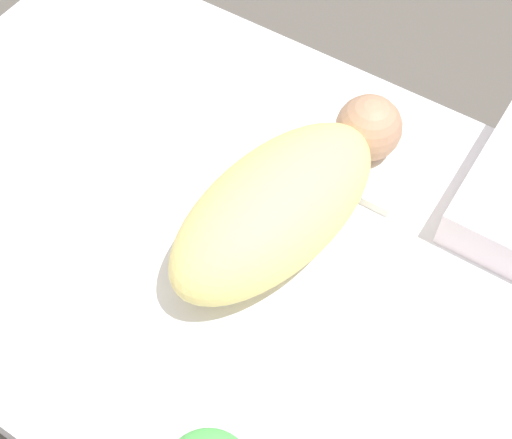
# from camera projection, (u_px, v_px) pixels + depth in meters

# --- Properties ---
(ground_plane) EXTENTS (12.00, 12.00, 0.00)m
(ground_plane) POSITION_uv_depth(u_px,v_px,m) (240.00, 271.00, 1.31)
(ground_plane) COLOR #514C47
(bed_mattress) EXTENTS (1.46, 0.92, 0.13)m
(bed_mattress) POSITION_uv_depth(u_px,v_px,m) (239.00, 254.00, 1.26)
(bed_mattress) COLOR white
(bed_mattress) RESTS_ON ground_plane
(burp_cloth) EXTENTS (0.18, 0.16, 0.02)m
(burp_cloth) POSITION_uv_depth(u_px,v_px,m) (362.00, 161.00, 1.29)
(burp_cloth) COLOR white
(burp_cloth) RESTS_ON bed_mattress
(swaddled_baby) EXTENTS (0.28, 0.53, 0.16)m
(swaddled_baby) POSITION_uv_depth(u_px,v_px,m) (285.00, 200.00, 1.15)
(swaddled_baby) COLOR #EFDB7F
(swaddled_baby) RESTS_ON bed_mattress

